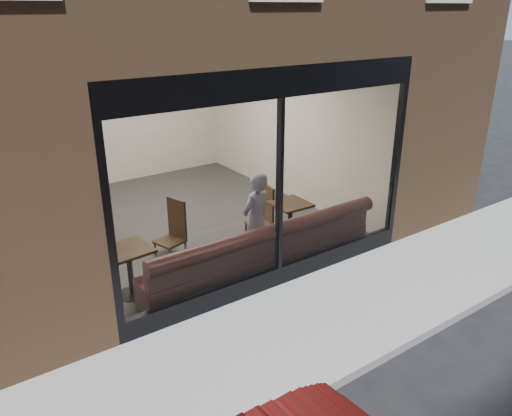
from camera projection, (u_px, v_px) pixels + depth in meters
ground at (382, 356)px, 5.99m from camera, size 120.00×120.00×0.00m
sidewalk_near at (325, 317)px, 6.74m from camera, size 40.00×2.00×0.01m
kerb_near at (385, 354)px, 5.93m from camera, size 40.00×0.10×0.12m
host_building_pier_right at (255, 98)px, 13.45m from camera, size 2.50×12.00×3.20m
host_building_backfill at (81, 97)px, 13.72m from camera, size 5.00×6.00×3.20m
cafe_floor at (186, 220)px, 9.77m from camera, size 6.00×6.00×0.00m
cafe_ceiling at (176, 51)px, 8.58m from camera, size 6.00×6.00×0.00m
cafe_wall_back at (121, 115)px, 11.44m from camera, size 5.00×0.00×5.00m
cafe_wall_left at (40, 164)px, 7.85m from camera, size 0.00×6.00×6.00m
cafe_wall_right at (287, 124)px, 10.51m from camera, size 0.00×6.00×6.00m
storefront_kick at (278, 276)px, 7.48m from camera, size 5.00×0.10×0.30m
storefront_header at (282, 82)px, 6.42m from camera, size 5.00×0.10×0.40m
storefront_mullion at (280, 188)px, 6.96m from camera, size 0.06×0.10×2.50m
storefront_glass at (281, 188)px, 6.94m from camera, size 4.80×0.00×4.80m
banquette at (262, 261)px, 7.76m from camera, size 4.00×0.55×0.45m
person at (256, 221)px, 7.77m from camera, size 0.66×0.53×1.58m
cafe_table_left at (128, 250)px, 6.97m from camera, size 0.66×0.66×0.04m
cafe_table_right at (291, 204)px, 8.59m from camera, size 0.63×0.63×0.04m
cafe_chair_left at (170, 241)px, 8.37m from camera, size 0.52×0.52×0.04m
cafe_chair_right at (259, 224)px, 9.03m from camera, size 0.49×0.49×0.04m
wall_poster at (41, 166)px, 8.02m from camera, size 0.02×0.62×0.82m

